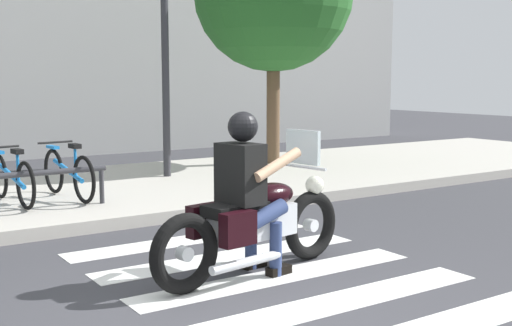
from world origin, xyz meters
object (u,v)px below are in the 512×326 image
Objects in this scene: bicycle_3 at (12,178)px; bicycle_4 at (68,173)px; motorcycle at (254,223)px; street_lamp at (165,31)px; rider at (248,182)px.

bicycle_4 is at bearing -0.04° from bicycle_3.
motorcycle is at bearing -72.98° from bicycle_3.
street_lamp reaches higher than bicycle_4.
rider is at bearing -74.08° from bicycle_3.
street_lamp reaches higher than motorcycle.
bicycle_4 is 3.01m from street_lamp.
street_lamp reaches higher than rider.
rider reaches higher than bicycle_4.
street_lamp is at bearing 71.75° from rider.
bicycle_4 is at bearing -150.86° from street_lamp.
bicycle_3 is at bearing 107.02° from motorcycle.
rider is 0.92× the size of bicycle_4.
motorcycle is 1.37× the size of bicycle_4.
bicycle_4 is (0.72, -0.00, 0.01)m from bicycle_3.
motorcycle reaches higher than bicycle_3.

